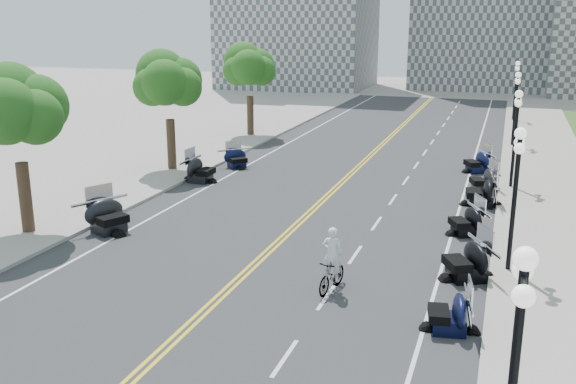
% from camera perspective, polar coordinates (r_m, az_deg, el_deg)
% --- Properties ---
extents(ground, '(160.00, 160.00, 0.00)m').
position_cam_1_polar(ground, '(21.60, -4.85, -8.17)').
color(ground, gray).
extents(road, '(16.00, 90.00, 0.01)m').
position_cam_1_polar(road, '(30.47, 2.72, -1.12)').
color(road, '#333335').
rests_on(road, ground).
extents(centerline_yellow_a, '(0.12, 90.00, 0.00)m').
position_cam_1_polar(centerline_yellow_a, '(30.50, 2.50, -1.08)').
color(centerline_yellow_a, yellow).
rests_on(centerline_yellow_a, road).
extents(centerline_yellow_b, '(0.12, 90.00, 0.00)m').
position_cam_1_polar(centerline_yellow_b, '(30.44, 2.93, -1.12)').
color(centerline_yellow_b, yellow).
rests_on(centerline_yellow_b, road).
extents(edge_line_north, '(0.12, 90.00, 0.00)m').
position_cam_1_polar(edge_line_north, '(29.41, 14.77, -2.20)').
color(edge_line_north, white).
rests_on(edge_line_north, road).
extents(edge_line_south, '(0.12, 90.00, 0.00)m').
position_cam_1_polar(edge_line_south, '(32.76, -8.09, -0.07)').
color(edge_line_south, white).
rests_on(edge_line_south, road).
extents(lane_dash_5, '(0.12, 2.00, 0.00)m').
position_cam_1_polar(lane_dash_5, '(17.20, -0.29, -14.54)').
color(lane_dash_5, white).
rests_on(lane_dash_5, road).
extents(lane_dash_6, '(0.12, 2.00, 0.00)m').
position_cam_1_polar(lane_dash_6, '(20.60, 3.43, -9.30)').
color(lane_dash_6, white).
rests_on(lane_dash_6, road).
extents(lane_dash_7, '(0.12, 2.00, 0.00)m').
position_cam_1_polar(lane_dash_7, '(24.19, 6.00, -5.55)').
color(lane_dash_7, white).
rests_on(lane_dash_7, road).
extents(lane_dash_8, '(0.12, 2.00, 0.00)m').
position_cam_1_polar(lane_dash_8, '(27.89, 7.88, -2.78)').
color(lane_dash_8, white).
rests_on(lane_dash_8, road).
extents(lane_dash_9, '(0.12, 2.00, 0.00)m').
position_cam_1_polar(lane_dash_9, '(31.67, 9.30, -0.66)').
color(lane_dash_9, white).
rests_on(lane_dash_9, road).
extents(lane_dash_10, '(0.12, 2.00, 0.00)m').
position_cam_1_polar(lane_dash_10, '(35.49, 10.42, 1.01)').
color(lane_dash_10, white).
rests_on(lane_dash_10, road).
extents(lane_dash_11, '(0.12, 2.00, 0.00)m').
position_cam_1_polar(lane_dash_11, '(39.35, 11.33, 2.35)').
color(lane_dash_11, white).
rests_on(lane_dash_11, road).
extents(lane_dash_12, '(0.12, 2.00, 0.00)m').
position_cam_1_polar(lane_dash_12, '(43.24, 12.07, 3.45)').
color(lane_dash_12, white).
rests_on(lane_dash_12, road).
extents(lane_dash_13, '(0.12, 2.00, 0.00)m').
position_cam_1_polar(lane_dash_13, '(47.14, 12.69, 4.37)').
color(lane_dash_13, white).
rests_on(lane_dash_13, road).
extents(lane_dash_14, '(0.12, 2.00, 0.00)m').
position_cam_1_polar(lane_dash_14, '(51.06, 13.21, 5.15)').
color(lane_dash_14, white).
rests_on(lane_dash_14, road).
extents(lane_dash_15, '(0.12, 2.00, 0.00)m').
position_cam_1_polar(lane_dash_15, '(54.99, 13.67, 5.81)').
color(lane_dash_15, white).
rests_on(lane_dash_15, road).
extents(lane_dash_16, '(0.12, 2.00, 0.00)m').
position_cam_1_polar(lane_dash_16, '(58.93, 14.06, 6.39)').
color(lane_dash_16, white).
rests_on(lane_dash_16, road).
extents(lane_dash_17, '(0.12, 2.00, 0.00)m').
position_cam_1_polar(lane_dash_17, '(62.88, 14.40, 6.89)').
color(lane_dash_17, white).
rests_on(lane_dash_17, road).
extents(lane_dash_18, '(0.12, 2.00, 0.00)m').
position_cam_1_polar(lane_dash_18, '(66.83, 14.71, 7.34)').
color(lane_dash_18, white).
rests_on(lane_dash_18, road).
extents(lane_dash_19, '(0.12, 2.00, 0.00)m').
position_cam_1_polar(lane_dash_19, '(70.79, 14.98, 7.73)').
color(lane_dash_19, white).
rests_on(lane_dash_19, road).
extents(sidewalk_north, '(5.00, 90.00, 0.15)m').
position_cam_1_polar(sidewalk_north, '(29.44, 22.75, -2.76)').
color(sidewalk_north, '#9E9991').
rests_on(sidewalk_north, ground).
extents(sidewalk_south, '(5.00, 90.00, 0.15)m').
position_cam_1_polar(sidewalk_south, '(34.76, -14.13, 0.61)').
color(sidewalk_south, '#9E9991').
rests_on(sidewalk_south, ground).
extents(street_lamp_2, '(0.50, 1.20, 4.90)m').
position_cam_1_polar(street_lamp_2, '(22.89, 19.46, -0.75)').
color(street_lamp_2, black).
rests_on(street_lamp_2, sidewalk_north).
extents(street_lamp_3, '(0.50, 1.20, 4.90)m').
position_cam_1_polar(street_lamp_3, '(34.61, 19.51, 4.41)').
color(street_lamp_3, black).
rests_on(street_lamp_3, sidewalk_north).
extents(street_lamp_4, '(0.50, 1.20, 4.90)m').
position_cam_1_polar(street_lamp_4, '(46.48, 19.54, 6.96)').
color(street_lamp_4, black).
rests_on(street_lamp_4, sidewalk_north).
extents(street_lamp_5, '(0.50, 1.20, 4.90)m').
position_cam_1_polar(street_lamp_5, '(58.40, 19.55, 8.46)').
color(street_lamp_5, black).
rests_on(street_lamp_5, sidewalk_north).
extents(tree_2, '(4.80, 4.80, 9.20)m').
position_cam_1_polar(tree_2, '(27.34, -22.98, 6.01)').
color(tree_2, '#235619').
rests_on(tree_2, sidewalk_south).
extents(tree_3, '(4.80, 4.80, 9.20)m').
position_cam_1_polar(tree_3, '(37.06, -10.57, 9.04)').
color(tree_3, '#235619').
rests_on(tree_3, sidewalk_south).
extents(tree_4, '(4.80, 4.80, 9.20)m').
position_cam_1_polar(tree_4, '(47.83, -3.42, 10.59)').
color(tree_4, '#235619').
rests_on(tree_4, sidewalk_south).
extents(motorcycle_n_5, '(2.09, 2.09, 1.27)m').
position_cam_1_polar(motorcycle_n_5, '(18.80, 14.16, -10.18)').
color(motorcycle_n_5, black).
rests_on(motorcycle_n_5, road).
extents(motorcycle_n_6, '(2.84, 2.84, 1.47)m').
position_cam_1_polar(motorcycle_n_6, '(22.45, 15.60, -5.75)').
color(motorcycle_n_6, black).
rests_on(motorcycle_n_6, road).
extents(motorcycle_n_7, '(2.51, 2.51, 1.30)m').
position_cam_1_polar(motorcycle_n_7, '(27.02, 15.58, -2.37)').
color(motorcycle_n_7, black).
rests_on(motorcycle_n_7, road).
extents(motorcycle_n_8, '(2.38, 2.38, 1.49)m').
position_cam_1_polar(motorcycle_n_8, '(31.34, 16.80, 0.10)').
color(motorcycle_n_8, black).
rests_on(motorcycle_n_8, road).
extents(motorcycle_n_9, '(2.41, 2.41, 1.33)m').
position_cam_1_polar(motorcycle_n_9, '(34.07, 16.99, 1.13)').
color(motorcycle_n_9, black).
rests_on(motorcycle_n_9, road).
extents(motorcycle_n_10, '(2.62, 2.62, 1.36)m').
position_cam_1_polar(motorcycle_n_10, '(38.23, 16.48, 2.67)').
color(motorcycle_n_10, black).
rests_on(motorcycle_n_10, road).
extents(motorcycle_s_6, '(2.95, 2.95, 1.54)m').
position_cam_1_polar(motorcycle_s_6, '(27.33, -15.71, -1.92)').
color(motorcycle_s_6, black).
rests_on(motorcycle_s_6, road).
extents(motorcycle_s_8, '(2.12, 2.12, 1.47)m').
position_cam_1_polar(motorcycle_s_8, '(34.81, -7.81, 2.07)').
color(motorcycle_s_8, black).
rests_on(motorcycle_s_8, road).
extents(motorcycle_s_9, '(2.51, 2.51, 1.24)m').
position_cam_1_polar(motorcycle_s_9, '(37.98, -4.59, 3.08)').
color(motorcycle_s_9, black).
rests_on(motorcycle_s_9, road).
extents(bicycle, '(0.83, 1.88, 1.09)m').
position_cam_1_polar(bicycle, '(20.87, 3.92, -7.38)').
color(bicycle, '#A51414').
rests_on(bicycle, road).
extents(cyclist_rider, '(0.66, 0.44, 1.82)m').
position_cam_1_polar(cyclist_rider, '(20.35, 3.99, -3.58)').
color(cyclist_rider, silver).
rests_on(cyclist_rider, bicycle).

